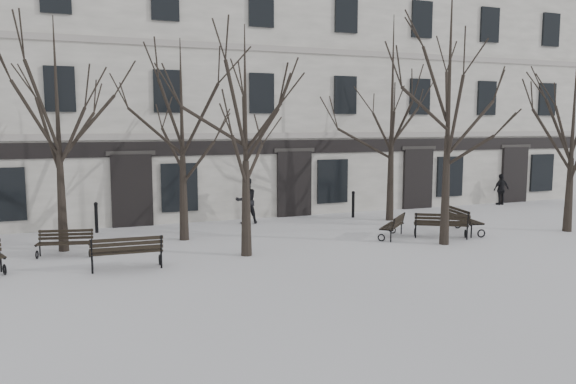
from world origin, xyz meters
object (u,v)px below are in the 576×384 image
tree_3 (573,122)px  bench_1 (127,251)px  bench_3 (65,242)px  tree_1 (245,113)px  bench_2 (441,224)px  tree_2 (449,81)px  bench_5 (463,219)px  bench_4 (393,225)px

tree_3 → bench_1: (-16.32, 0.21, -3.64)m
bench_3 → tree_3: bearing=4.8°
tree_1 → bench_2: 8.28m
tree_2 → bench_1: (-10.44, 0.44, -4.97)m
tree_3 → bench_5: tree_3 is taller
tree_3 → tree_1: bearing=177.1°
tree_2 → bench_3: size_ratio=5.13×
bench_1 → bench_3: bench_1 is taller
bench_1 → bench_2: (10.96, 0.44, -0.02)m
bench_3 → bench_5: (13.97, -1.42, 0.08)m
tree_2 → bench_2: (0.52, 0.88, -4.99)m
bench_5 → bench_3: bearing=96.3°
bench_1 → bench_4: (9.42, 1.15, -0.08)m
bench_1 → bench_5: bearing=-172.9°
bench_5 → bench_4: bearing=98.5°
tree_3 → bench_5: 5.52m
bench_1 → bench_2: bench_1 is taller
tree_1 → tree_3: (12.67, -0.65, -0.23)m
tree_1 → bench_1: 5.34m
tree_2 → bench_2: bearing=59.6°
bench_1 → bench_4: bearing=-170.5°
bench_3 → bench_4: 11.12m
tree_2 → bench_1: 11.57m
tree_2 → bench_4: tree_2 is taller
tree_3 → bench_5: (-3.98, 1.17, -3.65)m
tree_1 → bench_5: bearing=3.4°
tree_1 → bench_5: 9.53m
tree_2 → bench_1: bearing=177.6°
bench_2 → bench_5: 1.48m
tree_1 → bench_1: (-3.65, -0.45, -3.87)m
tree_1 → bench_5: (8.69, 0.52, -3.88)m
bench_2 → bench_3: (-12.59, 1.95, -0.07)m
tree_2 → tree_3: size_ratio=1.32×
bench_4 → bench_5: size_ratio=0.78×
tree_1 → tree_3: bearing=-2.9°
tree_2 → bench_1: tree_2 is taller
bench_3 → tree_2: bearing=-0.2°
tree_3 → bench_2: size_ratio=3.45×
tree_2 → bench_5: (1.90, 1.40, -4.97)m
tree_2 → bench_4: size_ratio=5.54×
bench_2 → tree_3: bearing=-155.9°
tree_2 → bench_3: (-12.07, 2.83, -5.06)m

